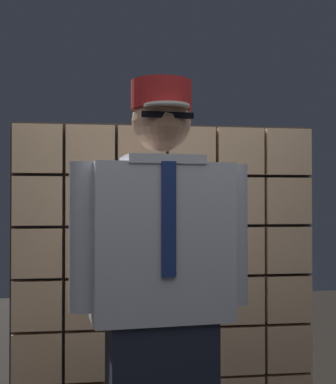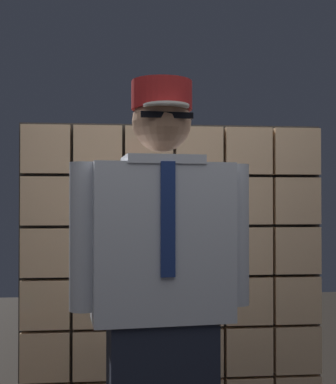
# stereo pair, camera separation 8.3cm
# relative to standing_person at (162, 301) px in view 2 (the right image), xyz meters

# --- Properties ---
(glass_block_wall) EXTENTS (1.85, 0.10, 1.85)m
(glass_block_wall) POSITION_rel_standing_person_xyz_m (0.17, 1.09, -0.06)
(glass_block_wall) COLOR #E0B78C
(glass_block_wall) RESTS_ON ground
(standing_person) EXTENTS (0.74, 0.34, 1.85)m
(standing_person) POSITION_rel_standing_person_xyz_m (0.00, 0.00, 0.00)
(standing_person) COLOR #1E2333
(standing_person) RESTS_ON ground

